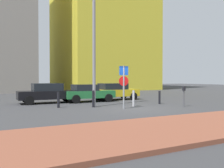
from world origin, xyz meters
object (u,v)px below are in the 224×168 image
Objects in this scene: traffic_bollard_far at (58,100)px; traffic_bollard_edge at (159,97)px; traffic_bollard_near at (133,98)px; traffic_bollard_mid at (93,99)px; parked_car_black at (48,93)px; parking_meter at (184,93)px; street_lamp at (94,29)px; parking_sign_post at (124,82)px; parked_car_green at (88,93)px; parked_car_yellow at (114,91)px.

traffic_bollard_edge is (7.08, -1.12, -0.02)m from traffic_bollard_far.
traffic_bollard_mid reaches higher than traffic_bollard_near.
parked_car_black is 4.70× the size of traffic_bollard_edge.
street_lamp is (-5.26, 2.59, 4.15)m from parking_meter.
traffic_bollard_mid is at bearing -20.04° from traffic_bollard_far.
parking_sign_post reaches higher than traffic_bollard_far.
traffic_bollard_edge is (3.69, 1.22, -1.16)m from parking_sign_post.
traffic_bollard_far is 7.17m from traffic_bollard_edge.
parking_sign_post is 3.99m from street_lamp.
traffic_bollard_near reaches higher than traffic_bollard_edge.
parked_car_black is 1.71× the size of parking_sign_post.
traffic_bollard_edge is (6.99, -4.35, -0.29)m from parked_car_black.
parking_meter is 1.39× the size of traffic_bollard_edge.
parked_car_yellow is (2.70, 0.63, 0.04)m from parked_car_green.
traffic_bollard_edge is at bearing -6.30° from street_lamp.
street_lamp is at bearing -14.97° from traffic_bollard_far.
parked_car_black reaches higher than parked_car_green.
parking_meter is at bearing -24.20° from traffic_bollard_mid.
parked_car_black is 9.75m from parking_meter.
parked_car_yellow is at bearing 103.80° from parking_meter.
parking_meter is at bearing -76.20° from parked_car_yellow.
parking_sign_post is 1.97× the size of parking_meter.
traffic_bollard_near is 1.10× the size of traffic_bollard_edge.
street_lamp is 5.06m from traffic_bollard_far.
traffic_bollard_edge is at bearing -31.93° from parked_car_black.
parking_sign_post is (-2.42, -5.84, 0.88)m from parked_car_yellow.
parked_car_black reaches higher than traffic_bollard_near.
parked_car_yellow reaches higher than traffic_bollard_near.
parked_car_black reaches higher than traffic_bollard_far.
parked_car_yellow is 6.87m from parking_meter.
parked_car_black is at bearing 118.73° from street_lamp.
traffic_bollard_edge is (4.90, -0.54, -4.54)m from street_lamp.
parked_car_green is at bearing 73.78° from traffic_bollard_mid.
parking_meter is (4.34, -6.04, 0.14)m from parked_car_green.
parked_car_yellow is 3.15× the size of parking_meter.
parking_sign_post is at bearing -34.62° from traffic_bollard_far.
street_lamp reaches higher than traffic_bollard_far.
parking_meter is at bearing -11.60° from parking_sign_post.
traffic_bollard_mid is (-5.39, 2.42, -0.33)m from parking_meter.
street_lamp is 9.13× the size of traffic_bollard_edge.
traffic_bollard_near is (1.51, -4.38, -0.20)m from parked_car_green.
parked_car_green reaches higher than traffic_bollard_mid.
parking_meter is at bearing -26.20° from street_lamp.
parked_car_yellow is 3.98× the size of traffic_bollard_near.
parked_car_green is 4.13× the size of traffic_bollard_edge.
parked_car_black is 6.55m from traffic_bollard_near.
traffic_bollard_edge is at bearing -74.63° from parked_car_yellow.
parked_car_black is at bearing 133.69° from traffic_bollard_near.
parked_car_yellow is 6.79m from traffic_bollard_far.
parked_car_yellow reaches higher than traffic_bollard_mid.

